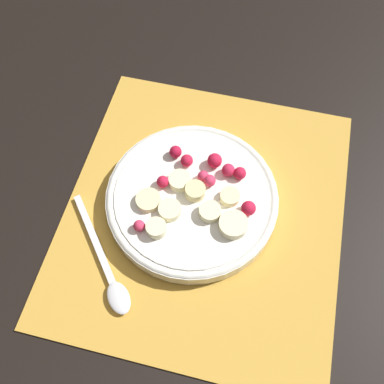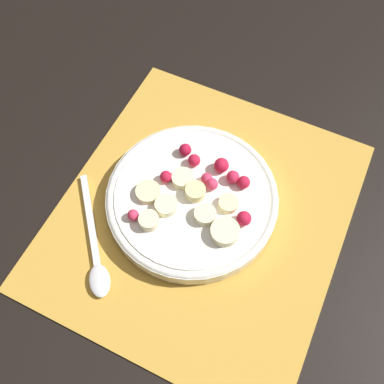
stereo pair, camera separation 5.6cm
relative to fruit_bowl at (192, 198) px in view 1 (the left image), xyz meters
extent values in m
plane|color=black|center=(-0.01, -0.02, -0.02)|extent=(3.00, 3.00, 0.00)
cube|color=gold|center=(-0.01, -0.02, -0.02)|extent=(0.42, 0.38, 0.01)
cylinder|color=silver|center=(0.00, 0.00, 0.00)|extent=(0.23, 0.23, 0.02)
torus|color=silver|center=(0.00, 0.00, 0.00)|extent=(0.23, 0.23, 0.01)
cylinder|color=white|center=(0.00, 0.00, 0.01)|extent=(0.21, 0.21, 0.00)
cylinder|color=beige|center=(0.00, 0.00, 0.02)|extent=(0.04, 0.04, 0.01)
cylinder|color=beige|center=(0.01, -0.05, 0.01)|extent=(0.03, 0.03, 0.01)
cylinder|color=#F4EAB7|center=(-0.03, -0.06, 0.02)|extent=(0.04, 0.04, 0.01)
cylinder|color=#F4EAB7|center=(-0.06, 0.03, 0.02)|extent=(0.04, 0.04, 0.01)
cylinder|color=#F4EAB7|center=(-0.03, 0.02, 0.02)|extent=(0.04, 0.04, 0.01)
cylinder|color=#F4EAB7|center=(0.01, 0.02, 0.01)|extent=(0.03, 0.03, 0.01)
cylinder|color=#F4EAB7|center=(-0.02, -0.03, 0.02)|extent=(0.03, 0.03, 0.01)
cylinder|color=beige|center=(-0.02, 0.05, 0.01)|extent=(0.04, 0.04, 0.01)
sphere|color=#D12347|center=(0.04, -0.04, 0.02)|extent=(0.02, 0.02, 0.02)
sphere|color=red|center=(0.01, 0.04, 0.02)|extent=(0.02, 0.02, 0.02)
sphere|color=#DB3356|center=(0.02, -0.02, 0.02)|extent=(0.02, 0.02, 0.02)
sphere|color=#DB3356|center=(0.03, -0.01, 0.02)|extent=(0.02, 0.02, 0.02)
sphere|color=red|center=(-0.01, -0.08, 0.02)|extent=(0.02, 0.02, 0.02)
sphere|color=red|center=(0.05, -0.02, 0.02)|extent=(0.02, 0.02, 0.02)
sphere|color=#B21433|center=(0.06, 0.04, 0.02)|extent=(0.02, 0.02, 0.02)
sphere|color=#DB3356|center=(-0.06, 0.05, 0.02)|extent=(0.01, 0.01, 0.01)
sphere|color=red|center=(0.04, -0.06, 0.02)|extent=(0.02, 0.02, 0.02)
sphere|color=red|center=(0.05, 0.02, 0.02)|extent=(0.02, 0.02, 0.02)
cube|color=silver|center=(-0.08, 0.11, -0.01)|extent=(0.11, 0.10, 0.00)
ellipsoid|color=silver|center=(-0.15, 0.06, -0.01)|extent=(0.05, 0.05, 0.01)
camera|label=1|loc=(-0.26, -0.06, 0.52)|focal=40.00mm
camera|label=2|loc=(-0.24, -0.11, 0.52)|focal=40.00mm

